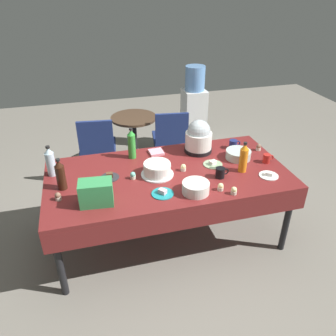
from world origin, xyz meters
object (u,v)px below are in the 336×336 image
object	(u,v)px
soda_bottle_orange_juice	(244,158)
coffee_mug_black	(220,173)
round_cafe_table	(134,132)
coffee_mug_red	(267,158)
dessert_plate_charcoal	(110,177)
soda_bottle_cola	(61,175)
dessert_plate_teal	(163,193)
cupcake_rose	(133,176)
glass_salad_bowl	(238,154)
soda_bottle_lime_soda	(132,144)
cupcake_cocoa	(234,191)
maroon_chair_left	(97,144)
cupcake_berry	(221,187)
cupcake_mint	(183,167)
potluck_table	(168,178)
cupcake_lemon	(58,197)
soda_bottle_water	(50,162)
maroon_chair_right	(171,136)
dessert_plate_sage	(213,164)
cupcake_vanilla	(258,147)
water_cooler	(194,111)
soda_carton	(96,193)
coffee_mug_navy	(233,144)
ceramic_snack_bowl	(196,188)
dessert_plate_white	(269,175)
frosted_layer_cake	(157,169)

from	to	relation	value
soda_bottle_orange_juice	coffee_mug_black	bearing A→B (deg)	-168.25
coffee_mug_black	round_cafe_table	bearing A→B (deg)	105.48
coffee_mug_red	dessert_plate_charcoal	bearing A→B (deg)	175.85
soda_bottle_cola	soda_bottle_orange_juice	bearing A→B (deg)	-4.65
round_cafe_table	dessert_plate_teal	bearing A→B (deg)	-92.56
cupcake_rose	coffee_mug_red	distance (m)	1.30
glass_salad_bowl	soda_bottle_lime_soda	distance (m)	1.05
cupcake_cocoa	maroon_chair_left	size ratio (longest dim) A/B	0.08
soda_bottle_orange_juice	cupcake_berry	bearing A→B (deg)	-142.53
cupcake_mint	cupcake_berry	size ratio (longest dim) A/B	1.00
potluck_table	cupcake_lemon	bearing A→B (deg)	-169.39
soda_bottle_orange_juice	glass_salad_bowl	bearing A→B (deg)	73.16
cupcake_berry	soda_bottle_water	xyz separation A→B (m)	(-1.37, 0.63, 0.10)
dessert_plate_charcoal	cupcake_rose	size ratio (longest dim) A/B	2.49
cupcake_cocoa	coffee_mug_red	distance (m)	0.68
maroon_chair_right	dessert_plate_sage	bearing A→B (deg)	-87.19
cupcake_vanilla	water_cooler	bearing A→B (deg)	94.09
soda_bottle_cola	maroon_chair_left	bearing A→B (deg)	74.45
soda_carton	maroon_chair_right	distance (m)	1.97
cupcake_rose	soda_bottle_cola	bearing A→B (deg)	-179.97
soda_bottle_cola	maroon_chair_left	xyz separation A→B (m)	(0.37, 1.34, -0.39)
coffee_mug_navy	ceramic_snack_bowl	bearing A→B (deg)	-133.92
coffee_mug_red	cupcake_lemon	bearing A→B (deg)	-176.34
cupcake_vanilla	round_cafe_table	distance (m)	1.74
cupcake_vanilla	coffee_mug_red	xyz separation A→B (m)	(-0.05, -0.25, 0.01)
dessert_plate_white	soda_bottle_lime_soda	size ratio (longest dim) A/B	0.55
ceramic_snack_bowl	soda_carton	size ratio (longest dim) A/B	0.88
frosted_layer_cake	cupcake_berry	world-z (taller)	frosted_layer_cake
dessert_plate_teal	coffee_mug_black	distance (m)	0.58
cupcake_lemon	soda_bottle_orange_juice	distance (m)	1.64
dessert_plate_sage	coffee_mug_black	xyz separation A→B (m)	(-0.02, -0.23, 0.04)
ceramic_snack_bowl	cupcake_cocoa	bearing A→B (deg)	-19.16
potluck_table	coffee_mug_black	xyz separation A→B (m)	(0.43, -0.20, 0.11)
coffee_mug_red	dessert_plate_sage	bearing A→B (deg)	170.30
cupcake_mint	cupcake_berry	distance (m)	0.45
cupcake_mint	soda_bottle_cola	size ratio (longest dim) A/B	0.24
potluck_table	cupcake_lemon	distance (m)	0.99
coffee_mug_navy	soda_carton	xyz separation A→B (m)	(-1.46, -0.61, 0.05)
dessert_plate_charcoal	maroon_chair_left	xyz separation A→B (m)	(-0.03, 1.27, -0.27)
ceramic_snack_bowl	dessert_plate_teal	xyz separation A→B (m)	(-0.27, 0.05, -0.04)
dessert_plate_white	cupcake_vanilla	world-z (taller)	cupcake_vanilla
cupcake_lemon	frosted_layer_cake	bearing A→B (deg)	11.16
cupcake_berry	soda_carton	distance (m)	1.02
coffee_mug_red	maroon_chair_right	world-z (taller)	maroon_chair_right
potluck_table	glass_salad_bowl	size ratio (longest dim) A/B	8.94
dessert_plate_sage	soda_bottle_lime_soda	size ratio (longest dim) A/B	0.58
ceramic_snack_bowl	dessert_plate_charcoal	xyz separation A→B (m)	(-0.67, 0.42, -0.04)
potluck_table	coffee_mug_black	world-z (taller)	coffee_mug_black
coffee_mug_navy	dessert_plate_sage	bearing A→B (deg)	-140.74
glass_salad_bowl	soda_bottle_cola	bearing A→B (deg)	-176.29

